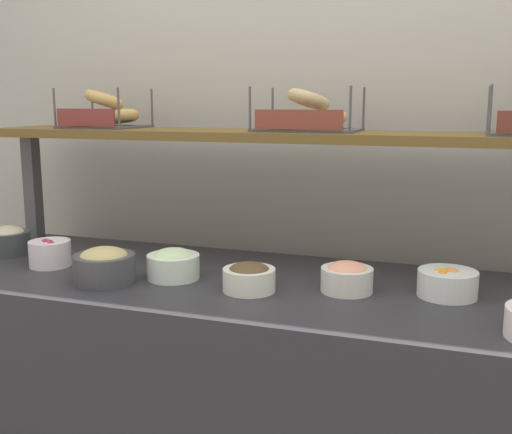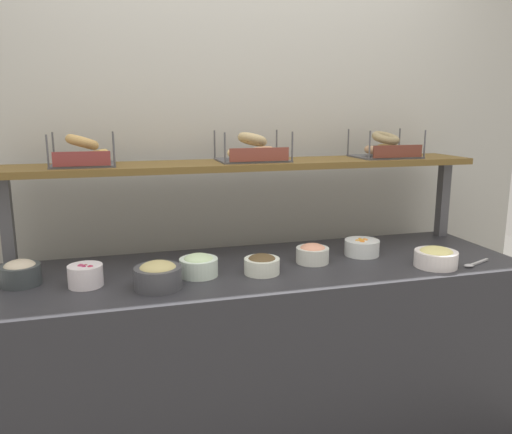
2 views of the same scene
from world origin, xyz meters
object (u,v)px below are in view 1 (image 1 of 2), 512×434
at_px(bowl_beet_salad, 50,253).
at_px(bowl_chocolate_spread, 249,277).
at_px(bowl_hummus, 104,265).
at_px(bowl_scallion_spread, 173,264).
at_px(bagel_basket_sesame, 104,114).
at_px(bagel_basket_plain, 307,117).
at_px(bowl_tuna_salad, 7,240).
at_px(bowl_fruit_salad, 447,283).
at_px(bowl_lox_spread, 347,277).

distance_m(bowl_beet_salad, bowl_chocolate_spread, 0.70).
bearing_deg(bowl_hummus, bowl_scallion_spread, 30.83).
xyz_separation_m(bowl_beet_salad, bagel_basket_sesame, (0.00, 0.34, 0.43)).
relative_size(bowl_hummus, bagel_basket_plain, 0.56).
height_order(bowl_chocolate_spread, bowl_hummus, bowl_hummus).
bearing_deg(bowl_beet_salad, bowl_tuna_salad, 160.51).
distance_m(bowl_tuna_salad, bowl_chocolate_spread, 0.95).
bearing_deg(bowl_fruit_salad, bowl_scallion_spread, -173.37).
xyz_separation_m(bowl_fruit_salad, bagel_basket_sesame, (-1.22, 0.25, 0.44)).
bearing_deg(bowl_tuna_salad, bagel_basket_plain, 14.16).
height_order(bowl_hummus, bowl_fruit_salad, bowl_hummus).
xyz_separation_m(bowl_tuna_salad, bowl_chocolate_spread, (0.94, -0.12, -0.01)).
bearing_deg(bowl_tuna_salad, bowl_hummus, -19.82).
relative_size(bagel_basket_sesame, bagel_basket_plain, 0.84).
bearing_deg(bowl_scallion_spread, bagel_basket_plain, 46.26).
distance_m(bowl_scallion_spread, bagel_basket_sesame, 0.70).
height_order(bowl_hummus, bagel_basket_plain, bagel_basket_plain).
bearing_deg(bowl_chocolate_spread, bowl_hummus, -171.88).
bearing_deg(bowl_chocolate_spread, bagel_basket_sesame, 151.29).
distance_m(bowl_lox_spread, bowl_chocolate_spread, 0.27).
relative_size(bowl_beet_salad, bowl_chocolate_spread, 0.89).
height_order(bowl_lox_spread, bowl_scallion_spread, bowl_scallion_spread).
height_order(bowl_scallion_spread, bowl_tuna_salad, bowl_tuna_salad).
distance_m(bowl_chocolate_spread, bowl_hummus, 0.43).
bearing_deg(bowl_lox_spread, bagel_basket_sesame, 162.79).
bearing_deg(bagel_basket_plain, bowl_chocolate_spread, -99.44).
xyz_separation_m(bowl_tuna_salad, bagel_basket_sesame, (0.25, 0.26, 0.43)).
bearing_deg(bowl_tuna_salad, bowl_lox_spread, -1.81).
xyz_separation_m(bowl_scallion_spread, bagel_basket_plain, (0.32, 0.33, 0.43)).
relative_size(bowl_lox_spread, bowl_fruit_salad, 0.90).
bearing_deg(bagel_basket_plain, bowl_scallion_spread, -133.74).
bearing_deg(bowl_fruit_salad, bowl_tuna_salad, -179.61).
xyz_separation_m(bowl_tuna_salad, bagel_basket_plain, (1.00, 0.25, 0.43)).
bearing_deg(bowl_hummus, bagel_basket_plain, 41.60).
bearing_deg(bowl_hummus, bowl_beet_salad, 159.88).
xyz_separation_m(bowl_lox_spread, bowl_beet_salad, (-0.96, -0.05, 0.00)).
bearing_deg(bagel_basket_plain, bowl_beet_salad, -155.92).
bearing_deg(bowl_fruit_salad, bagel_basket_sesame, 168.53).
xyz_separation_m(bowl_scallion_spread, bowl_hummus, (-0.17, -0.10, 0.01)).
xyz_separation_m(bagel_basket_sesame, bagel_basket_plain, (0.76, -0.00, -0.00)).
relative_size(bowl_chocolate_spread, bagel_basket_sesame, 0.55).
xyz_separation_m(bowl_lox_spread, bowl_tuna_salad, (-1.20, 0.04, 0.01)).
height_order(bowl_tuna_salad, bowl_hummus, bowl_hummus).
distance_m(bowl_tuna_salad, bowl_hummus, 0.54).
height_order(bowl_scallion_spread, bowl_chocolate_spread, bowl_scallion_spread).
distance_m(bowl_scallion_spread, bowl_tuna_salad, 0.69).
xyz_separation_m(bowl_hummus, bowl_fruit_salad, (0.96, 0.19, -0.01)).
xyz_separation_m(bowl_lox_spread, bagel_basket_plain, (-0.20, 0.29, 0.43)).
bearing_deg(bowl_tuna_salad, bagel_basket_sesame, 46.35).
distance_m(bowl_hummus, bagel_basket_sesame, 0.67).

